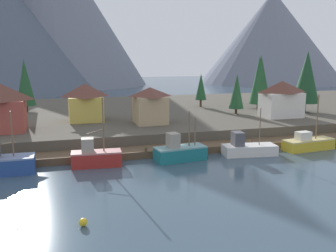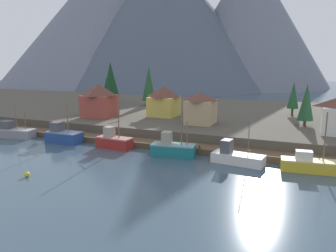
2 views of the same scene
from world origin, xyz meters
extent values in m
cube|color=#384C5B|center=(0.00, 20.00, -0.50)|extent=(400.00, 400.00, 1.00)
cube|color=brown|center=(0.00, 2.00, 0.50)|extent=(80.00, 4.00, 1.00)
cylinder|color=brown|center=(-36.00, 0.20, 0.80)|extent=(0.36, 0.36, 1.60)
cylinder|color=brown|center=(-28.00, 0.20, 0.80)|extent=(0.36, 0.36, 1.60)
cylinder|color=brown|center=(-20.00, 0.20, 0.80)|extent=(0.36, 0.36, 1.60)
cylinder|color=brown|center=(-12.00, 0.20, 0.80)|extent=(0.36, 0.36, 1.60)
cylinder|color=brown|center=(-4.00, 0.20, 0.80)|extent=(0.36, 0.36, 1.60)
cylinder|color=brown|center=(4.00, 0.20, 0.80)|extent=(0.36, 0.36, 1.60)
cylinder|color=brown|center=(12.00, 0.20, 0.80)|extent=(0.36, 0.36, 1.60)
cylinder|color=brown|center=(20.00, 0.20, 0.80)|extent=(0.36, 0.36, 1.60)
cube|color=#4C473D|center=(0.00, 32.00, 1.25)|extent=(400.00, 56.00, 2.50)
cone|color=slate|center=(-101.73, 139.22, 39.18)|extent=(133.92, 133.92, 78.37)
cone|color=#475160|center=(-61.05, 139.29, 37.52)|extent=(133.63, 133.63, 75.04)
cone|color=slate|center=(-16.15, 154.66, 37.93)|extent=(92.64, 92.64, 75.85)
cube|color=gray|center=(-33.62, -2.14, 0.77)|extent=(8.51, 3.96, 1.53)
cube|color=#9F9FA2|center=(-33.62, -2.14, 1.63)|extent=(8.51, 3.96, 0.20)
cube|color=#4C4C51|center=(-35.38, -2.40, 2.50)|extent=(2.87, 2.46, 1.53)
cylinder|color=brown|center=(-33.02, -2.05, 4.47)|extent=(0.14, 0.14, 5.47)
cylinder|color=brown|center=(-31.00, -1.75, 3.61)|extent=(0.12, 0.12, 3.75)
cube|color=navy|center=(-21.70, -1.68, 0.95)|extent=(6.64, 3.05, 1.89)
cube|color=#6C7DA2|center=(-21.70, -1.68, 1.99)|extent=(6.64, 3.05, 0.20)
cube|color=#4C4C51|center=(-23.17, -1.68, 2.94)|extent=(1.82, 2.17, 1.69)
cylinder|color=brown|center=(-20.72, -1.68, 4.83)|extent=(0.18, 0.18, 5.48)
cylinder|color=brown|center=(-21.75, -1.68, 3.66)|extent=(2.59, 0.13, 0.39)
cube|color=maroon|center=(-10.91, -1.55, 0.88)|extent=(6.46, 2.86, 1.77)
cube|color=#AD6C6A|center=(-10.91, -1.55, 1.87)|extent=(6.46, 2.86, 0.20)
cube|color=gray|center=(-11.96, -1.48, 2.84)|extent=(1.64, 1.66, 1.75)
cylinder|color=brown|center=(-9.93, -1.62, 5.43)|extent=(0.19, 0.19, 6.93)
cylinder|color=brown|center=(-10.87, -1.56, 4.55)|extent=(2.30, 0.29, 0.76)
cube|color=#196B70|center=(0.30, -1.98, 0.86)|extent=(7.24, 3.65, 1.72)
cube|color=#679496|center=(0.30, -1.98, 1.82)|extent=(7.24, 3.65, 0.20)
cube|color=gray|center=(-0.77, -2.12, 2.89)|extent=(1.63, 1.95, 1.95)
cylinder|color=brown|center=(1.61, -1.81, 4.30)|extent=(0.19, 0.19, 4.76)
cylinder|color=brown|center=(2.50, -1.69, 3.82)|extent=(0.16, 0.16, 3.81)
cube|color=silver|center=(10.71, -2.08, 0.63)|extent=(7.91, 3.84, 1.27)
cube|color=silver|center=(10.71, -2.08, 1.37)|extent=(7.91, 3.84, 0.20)
cube|color=#4C4C51|center=(8.92, -1.85, 2.45)|extent=(1.66, 2.20, 1.96)
cylinder|color=brown|center=(12.15, -2.26, 4.12)|extent=(0.13, 0.13, 5.31)
cube|color=gold|center=(20.82, -1.85, 0.72)|extent=(8.42, 3.43, 1.45)
cube|color=tan|center=(20.82, -1.85, 1.55)|extent=(8.42, 3.43, 0.20)
cube|color=silver|center=(19.70, -1.98, 2.26)|extent=(2.32, 1.65, 1.23)
cylinder|color=brown|center=(22.14, -1.71, 5.02)|extent=(0.19, 0.19, 6.74)
cube|color=#9E4238|center=(-23.71, 12.97, 4.93)|extent=(6.70, 6.06, 4.86)
pyramid|color=brown|center=(-23.71, 12.97, 8.64)|extent=(7.03, 6.36, 2.55)
cube|color=gold|center=(-10.70, 19.52, 4.71)|extent=(5.93, 6.29, 4.41)
pyramid|color=brown|center=(-10.70, 19.52, 8.07)|extent=(6.22, 6.61, 2.31)
cube|color=tan|center=(-0.10, 13.73, 4.87)|extent=(5.24, 5.94, 4.73)
pyramid|color=brown|center=(-0.10, 13.73, 8.00)|extent=(5.50, 6.24, 1.54)
cylinder|color=#4C3823|center=(16.38, 31.78, 3.34)|extent=(0.50, 0.50, 1.67)
cone|color=#1E4C28|center=(16.38, 31.78, 7.20)|extent=(2.59, 2.59, 6.06)
cylinder|color=#4C3823|center=(19.31, 19.47, 3.06)|extent=(0.50, 0.50, 1.12)
cone|color=#1E4C28|center=(19.31, 19.47, 7.13)|extent=(3.00, 3.00, 7.02)
cylinder|color=#4C3823|center=(-30.49, 26.52, 3.10)|extent=(0.50, 0.50, 1.19)
cone|color=#14381E|center=(-30.49, 26.52, 7.15)|extent=(3.24, 3.24, 6.92)
cylinder|color=#4C3823|center=(-36.33, 37.78, 3.48)|extent=(0.50, 0.50, 1.95)
cone|color=#14381E|center=(-36.33, 37.78, 9.56)|extent=(4.76, 4.76, 10.22)
cylinder|color=#4C3823|center=(-21.98, 34.87, 3.17)|extent=(0.50, 0.50, 1.33)
cone|color=#1E4C28|center=(-21.98, 34.87, 8.66)|extent=(3.92, 3.92, 9.67)
sphere|color=gold|center=(-13.66, -18.72, 0.35)|extent=(0.70, 0.70, 0.70)
camera|label=1|loc=(-14.89, -47.98, 13.71)|focal=39.32mm
camera|label=2|loc=(19.75, -50.25, 15.08)|focal=35.92mm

